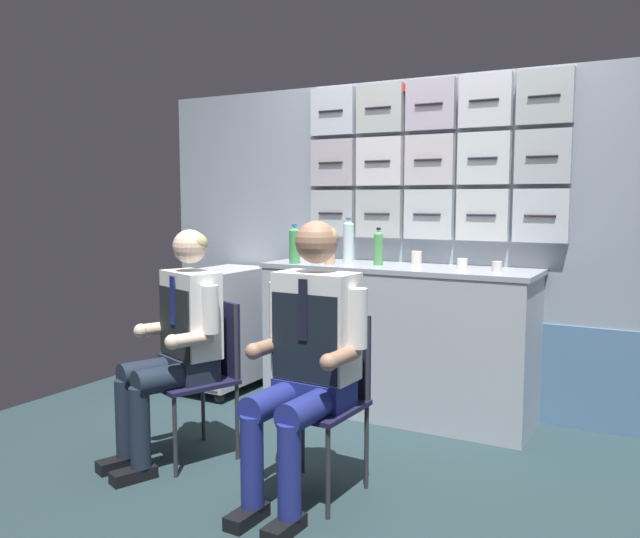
{
  "coord_description": "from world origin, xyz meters",
  "views": [
    {
      "loc": [
        1.45,
        -2.78,
        1.38
      ],
      "look_at": [
        -0.18,
        0.18,
        1.02
      ],
      "focal_mm": 37.25,
      "sensor_mm": 36.0,
      "label": 1
    }
  ],
  "objects_px": {
    "crew_member_left": "(177,337)",
    "folding_chair_right": "(325,383)",
    "coffee_cup_white": "(416,257)",
    "service_trolley": "(225,326)",
    "crew_member_right": "(307,349)",
    "folding_chair_left": "(205,361)",
    "water_bottle_clear": "(295,245)"
  },
  "relations": [
    {
      "from": "crew_member_left",
      "to": "folding_chair_right",
      "type": "xyz_separation_m",
      "value": [
        0.82,
        0.09,
        -0.15
      ]
    },
    {
      "from": "crew_member_left",
      "to": "folding_chair_left",
      "type": "bearing_deg",
      "value": 68.31
    },
    {
      "from": "crew_member_left",
      "to": "water_bottle_clear",
      "type": "relative_size",
      "value": 4.73
    },
    {
      "from": "crew_member_right",
      "to": "coffee_cup_white",
      "type": "distance_m",
      "value": 1.51
    },
    {
      "from": "folding_chair_right",
      "to": "crew_member_right",
      "type": "xyz_separation_m",
      "value": [
        -0.01,
        -0.16,
        0.2
      ]
    },
    {
      "from": "service_trolley",
      "to": "water_bottle_clear",
      "type": "height_order",
      "value": "water_bottle_clear"
    },
    {
      "from": "service_trolley",
      "to": "coffee_cup_white",
      "type": "height_order",
      "value": "coffee_cup_white"
    },
    {
      "from": "folding_chair_left",
      "to": "water_bottle_clear",
      "type": "relative_size",
      "value": 3.23
    },
    {
      "from": "service_trolley",
      "to": "folding_chair_left",
      "type": "relative_size",
      "value": 1.06
    },
    {
      "from": "crew_member_right",
      "to": "water_bottle_clear",
      "type": "xyz_separation_m",
      "value": [
        -0.76,
        1.15,
        0.37
      ]
    },
    {
      "from": "service_trolley",
      "to": "folding_chair_right",
      "type": "relative_size",
      "value": 1.06
    },
    {
      "from": "service_trolley",
      "to": "water_bottle_clear",
      "type": "distance_m",
      "value": 0.88
    },
    {
      "from": "folding_chair_left",
      "to": "folding_chair_right",
      "type": "bearing_deg",
      "value": -4.28
    },
    {
      "from": "service_trolley",
      "to": "crew_member_right",
      "type": "height_order",
      "value": "crew_member_right"
    },
    {
      "from": "folding_chair_right",
      "to": "water_bottle_clear",
      "type": "height_order",
      "value": "water_bottle_clear"
    },
    {
      "from": "water_bottle_clear",
      "to": "coffee_cup_white",
      "type": "bearing_deg",
      "value": 24.81
    },
    {
      "from": "folding_chair_right",
      "to": "water_bottle_clear",
      "type": "distance_m",
      "value": 1.37
    },
    {
      "from": "folding_chair_left",
      "to": "crew_member_right",
      "type": "bearing_deg",
      "value": -15.82
    },
    {
      "from": "folding_chair_left",
      "to": "crew_member_left",
      "type": "relative_size",
      "value": 0.68
    },
    {
      "from": "service_trolley",
      "to": "folding_chair_right",
      "type": "xyz_separation_m",
      "value": [
        1.4,
        -1.07,
        0.04
      ]
    },
    {
      "from": "service_trolley",
      "to": "crew_member_right",
      "type": "relative_size",
      "value": 0.69
    },
    {
      "from": "service_trolley",
      "to": "crew_member_right",
      "type": "xyz_separation_m",
      "value": [
        1.39,
        -1.23,
        0.23
      ]
    },
    {
      "from": "crew_member_left",
      "to": "crew_member_right",
      "type": "relative_size",
      "value": 0.95
    },
    {
      "from": "coffee_cup_white",
      "to": "folding_chair_right",
      "type": "bearing_deg",
      "value": -87.89
    },
    {
      "from": "crew_member_left",
      "to": "water_bottle_clear",
      "type": "distance_m",
      "value": 1.16
    },
    {
      "from": "crew_member_right",
      "to": "water_bottle_clear",
      "type": "relative_size",
      "value": 4.96
    },
    {
      "from": "crew_member_right",
      "to": "coffee_cup_white",
      "type": "bearing_deg",
      "value": 91.63
    },
    {
      "from": "crew_member_right",
      "to": "coffee_cup_white",
      "type": "xyz_separation_m",
      "value": [
        -0.04,
        1.48,
        0.3
      ]
    },
    {
      "from": "folding_chair_right",
      "to": "service_trolley",
      "type": "bearing_deg",
      "value": 142.58
    },
    {
      "from": "service_trolley",
      "to": "coffee_cup_white",
      "type": "relative_size",
      "value": 10.31
    },
    {
      "from": "folding_chair_right",
      "to": "water_bottle_clear",
      "type": "relative_size",
      "value": 3.23
    },
    {
      "from": "coffee_cup_white",
      "to": "water_bottle_clear",
      "type": "bearing_deg",
      "value": -155.19
    }
  ]
}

